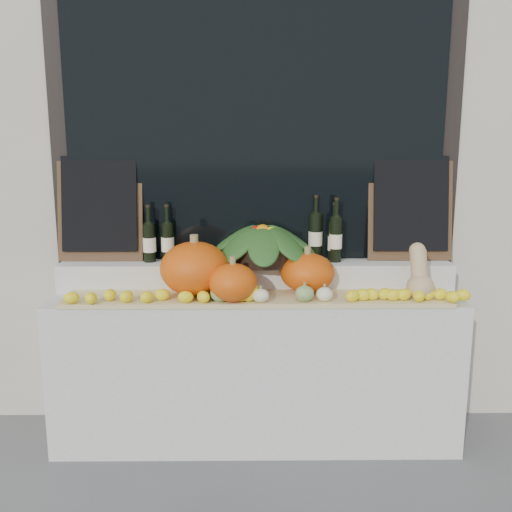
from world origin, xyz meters
TOP-DOWN VIEW (x-y plane):
  - storefront_facade at (0.00, 2.25)m, footprint 7.00×0.94m
  - display_sill at (0.00, 1.52)m, footprint 2.30×0.55m
  - rear_tier at (0.00, 1.68)m, footprint 2.30×0.25m
  - straw_bedding at (0.00, 1.40)m, footprint 2.10×0.32m
  - pumpkin_left at (-0.34, 1.44)m, footprint 0.48×0.48m
  - pumpkin_right at (0.29, 1.50)m, footprint 0.40×0.40m
  - pumpkin_center at (-0.12, 1.31)m, footprint 0.33×0.33m
  - butternut_squash at (0.89, 1.37)m, footprint 0.15×0.21m
  - decorative_gourds at (0.04, 1.30)m, footprint 0.65×0.12m
  - lemon_heap at (0.00, 1.29)m, footprint 2.20×0.16m
  - produce_bowl at (0.04, 1.66)m, footprint 0.68×0.68m
  - wine_bottle_far_left at (-0.63, 1.68)m, footprint 0.08×0.08m
  - wine_bottle_near_left at (-0.52, 1.69)m, footprint 0.08×0.08m
  - wine_bottle_tall at (0.36, 1.75)m, footprint 0.08×0.08m
  - wine_bottle_near_right at (0.47, 1.67)m, footprint 0.08×0.08m
  - wine_bottle_far_right at (0.46, 1.69)m, footprint 0.08×0.08m
  - chalkboard_left at (-0.92, 1.74)m, footprint 0.50×0.12m
  - chalkboard_right at (0.92, 1.74)m, footprint 0.50×0.12m

SIDE VIEW (x-z plane):
  - display_sill at x=0.00m, z-range 0.00..0.88m
  - straw_bedding at x=0.00m, z-range 0.88..0.90m
  - lemon_heap at x=0.00m, z-range 0.91..0.97m
  - decorative_gourds at x=0.04m, z-range 0.88..1.02m
  - rear_tier at x=0.00m, z-range 0.88..1.04m
  - pumpkin_center at x=-0.12m, z-range 0.91..1.11m
  - pumpkin_right at x=0.29m, z-range 0.91..1.12m
  - butternut_squash at x=0.89m, z-range 0.88..1.17m
  - pumpkin_left at x=-0.34m, z-range 0.91..1.20m
  - produce_bowl at x=0.04m, z-range 1.03..1.27m
  - wine_bottle_far_left at x=-0.63m, z-range 0.99..1.33m
  - wine_bottle_near_left at x=-0.52m, z-range 0.99..1.33m
  - wine_bottle_far_right at x=0.46m, z-range 0.99..1.34m
  - wine_bottle_near_right at x=0.47m, z-range 0.99..1.37m
  - wine_bottle_tall at x=0.36m, z-range 0.99..1.37m
  - chalkboard_left at x=-0.92m, z-range 1.05..1.67m
  - chalkboard_right at x=0.92m, z-range 1.05..1.67m
  - storefront_facade at x=0.00m, z-range 0.00..4.50m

